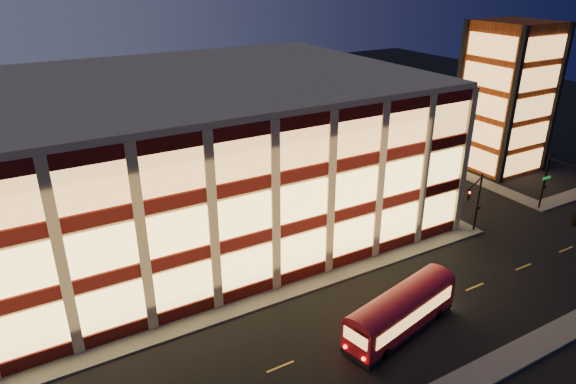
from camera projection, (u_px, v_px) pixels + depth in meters
ground at (265, 308)px, 38.81m from camera, size 200.00×200.00×0.00m
sidewalk_office_south at (223, 313)px, 38.19m from camera, size 54.00×2.00×0.15m
sidewalk_office_east at (366, 177)px, 62.80m from camera, size 2.00×30.00×0.15m
sidewalk_tower_south at (574, 195)px, 57.93m from camera, size 14.00×2.00×0.15m
sidewalk_tower_west at (432, 162)px, 67.85m from camera, size 2.00×30.00×0.15m
office_building at (152, 159)px, 47.95m from camera, size 50.45×30.45×14.50m
stair_tower at (506, 97)px, 62.99m from camera, size 8.60×8.60×18.00m
traffic_signal_far at (475, 197)px, 47.53m from camera, size 3.79×1.87×6.00m
traffic_signal_right at (559, 177)px, 52.04m from camera, size 1.20×4.37×6.00m
trolley_bus at (401, 309)px, 35.71m from camera, size 10.04×4.47×3.30m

